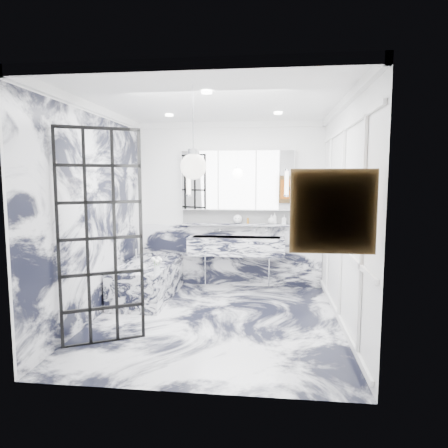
# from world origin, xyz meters

# --- Properties ---
(floor) EXTENTS (3.60, 3.60, 0.00)m
(floor) POSITION_xyz_m (0.00, 0.00, 0.00)
(floor) COLOR silver
(floor) RESTS_ON ground
(ceiling) EXTENTS (3.60, 3.60, 0.00)m
(ceiling) POSITION_xyz_m (0.00, 0.00, 2.80)
(ceiling) COLOR white
(ceiling) RESTS_ON wall_back
(wall_back) EXTENTS (3.60, 0.00, 3.60)m
(wall_back) POSITION_xyz_m (0.00, 1.80, 1.40)
(wall_back) COLOR white
(wall_back) RESTS_ON floor
(wall_front) EXTENTS (3.60, 0.00, 3.60)m
(wall_front) POSITION_xyz_m (0.00, -1.80, 1.40)
(wall_front) COLOR white
(wall_front) RESTS_ON floor
(wall_left) EXTENTS (0.00, 3.60, 3.60)m
(wall_left) POSITION_xyz_m (-1.60, 0.00, 1.40)
(wall_left) COLOR white
(wall_left) RESTS_ON floor
(wall_right) EXTENTS (0.00, 3.60, 3.60)m
(wall_right) POSITION_xyz_m (1.60, 0.00, 1.40)
(wall_right) COLOR white
(wall_right) RESTS_ON floor
(marble_clad_back) EXTENTS (3.18, 0.05, 1.05)m
(marble_clad_back) POSITION_xyz_m (0.00, 1.78, 0.53)
(marble_clad_back) COLOR silver
(marble_clad_back) RESTS_ON floor
(marble_clad_left) EXTENTS (0.02, 3.56, 2.68)m
(marble_clad_left) POSITION_xyz_m (-1.59, 0.00, 1.34)
(marble_clad_left) COLOR silver
(marble_clad_left) RESTS_ON floor
(panel_molding) EXTENTS (0.03, 3.40, 2.30)m
(panel_molding) POSITION_xyz_m (1.58, 0.00, 1.30)
(panel_molding) COLOR white
(panel_molding) RESTS_ON floor
(soap_bottle_a) EXTENTS (0.08, 0.08, 0.19)m
(soap_bottle_a) POSITION_xyz_m (0.78, 1.71, 1.19)
(soap_bottle_a) COLOR #8C5919
(soap_bottle_a) RESTS_ON ledge
(soap_bottle_b) EXTENTS (0.08, 0.08, 0.15)m
(soap_bottle_b) POSITION_xyz_m (0.94, 1.71, 1.17)
(soap_bottle_b) COLOR #4C4C51
(soap_bottle_b) RESTS_ON ledge
(soap_bottle_c) EXTENTS (0.16, 0.16, 0.15)m
(soap_bottle_c) POSITION_xyz_m (0.73, 1.71, 1.17)
(soap_bottle_c) COLOR silver
(soap_bottle_c) RESTS_ON ledge
(face_pot) EXTENTS (0.15, 0.15, 0.15)m
(face_pot) POSITION_xyz_m (0.16, 1.71, 1.17)
(face_pot) COLOR white
(face_pot) RESTS_ON ledge
(amber_bottle) EXTENTS (0.04, 0.04, 0.10)m
(amber_bottle) POSITION_xyz_m (0.33, 1.71, 1.14)
(amber_bottle) COLOR #8C5919
(amber_bottle) RESTS_ON ledge
(flower_vase) EXTENTS (0.08, 0.08, 0.12)m
(flower_vase) POSITION_xyz_m (-0.82, 0.17, 0.61)
(flower_vase) COLOR silver
(flower_vase) RESTS_ON bathtub
(crittall_door) EXTENTS (0.80, 0.45, 2.39)m
(crittall_door) POSITION_xyz_m (-1.15, -0.84, 1.19)
(crittall_door) COLOR black
(crittall_door) RESTS_ON floor
(artwork) EXTENTS (0.58, 0.06, 0.58)m
(artwork) POSITION_xyz_m (1.20, -1.76, 1.59)
(artwork) COLOR #D15915
(artwork) RESTS_ON wall_front
(pendant_light) EXTENTS (0.26, 0.26, 0.26)m
(pendant_light) POSITION_xyz_m (-0.06, -1.09, 1.97)
(pendant_light) COLOR white
(pendant_light) RESTS_ON ceiling
(trough_sink) EXTENTS (1.60, 0.45, 0.30)m
(trough_sink) POSITION_xyz_m (0.15, 1.55, 0.73)
(trough_sink) COLOR silver
(trough_sink) RESTS_ON wall_back
(ledge) EXTENTS (1.90, 0.14, 0.04)m
(ledge) POSITION_xyz_m (0.15, 1.72, 1.07)
(ledge) COLOR silver
(ledge) RESTS_ON wall_back
(subway_tile) EXTENTS (1.90, 0.03, 0.23)m
(subway_tile) POSITION_xyz_m (0.15, 1.78, 1.21)
(subway_tile) COLOR white
(subway_tile) RESTS_ON wall_back
(mirror_cabinet) EXTENTS (1.90, 0.16, 1.00)m
(mirror_cabinet) POSITION_xyz_m (0.15, 1.73, 1.82)
(mirror_cabinet) COLOR white
(mirror_cabinet) RESTS_ON wall_back
(sconce_left) EXTENTS (0.07, 0.07, 0.40)m
(sconce_left) POSITION_xyz_m (-0.67, 1.63, 1.78)
(sconce_left) COLOR white
(sconce_left) RESTS_ON mirror_cabinet
(sconce_right) EXTENTS (0.07, 0.07, 0.40)m
(sconce_right) POSITION_xyz_m (0.97, 1.63, 1.78)
(sconce_right) COLOR white
(sconce_right) RESTS_ON mirror_cabinet
(bathtub) EXTENTS (0.75, 1.65, 0.55)m
(bathtub) POSITION_xyz_m (-1.18, 0.90, 0.28)
(bathtub) COLOR silver
(bathtub) RESTS_ON floor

